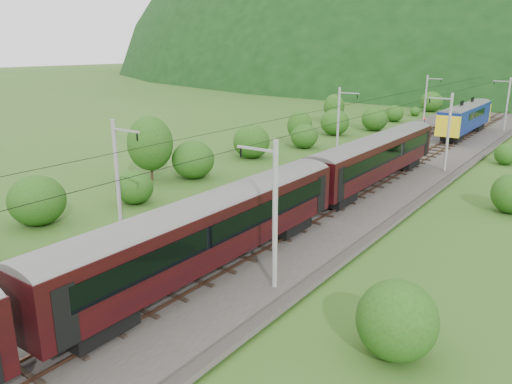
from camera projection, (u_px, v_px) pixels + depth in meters
The scene contains 14 objects.
ground at pixel (190, 263), 30.44m from camera, with size 600.00×600.00×0.00m, color #2C561B.
railbed at pixel (279, 217), 38.21m from camera, with size 14.00×220.00×0.30m, color #38332D.
track_left at pixel (254, 209), 39.49m from camera, with size 2.40×220.00×0.27m.
track_right at pixel (306, 221), 36.81m from camera, with size 2.40×220.00×0.27m.
catenary_left at pixel (339, 121), 57.58m from camera, with size 2.54×192.28×8.00m.
catenary_right at pixel (448, 131), 50.74m from camera, with size 2.54×192.28×8.00m.
overhead_wires at pixel (280, 127), 36.26m from camera, with size 4.83×198.00×0.03m.
mountain_ridge at pixel (365, 66), 331.65m from camera, with size 336.00×280.00×132.00m, color black.
train at pixel (211, 218), 27.58m from camera, with size 3.06×123.39×5.33m.
hazard_post_near at pixel (451, 127), 75.36m from camera, with size 0.17×0.17×1.58m, color red.
hazard_post_far at pixel (394, 155), 56.44m from camera, with size 0.14×0.14×1.33m, color red.
signal at pixel (424, 123), 75.98m from camera, with size 0.23×0.23×2.05m.
vegetation_left at pixel (202, 156), 50.16m from camera, with size 13.19×146.73×6.35m.
vegetation_right at pixel (445, 239), 30.71m from camera, with size 7.03×102.25×3.09m.
Camera 1 is at (19.59, -20.41, 12.74)m, focal length 35.00 mm.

